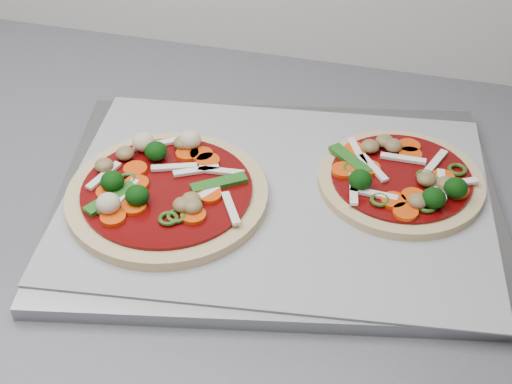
# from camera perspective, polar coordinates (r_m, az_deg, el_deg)

# --- Properties ---
(baking_tray) EXTENTS (0.51, 0.42, 0.01)m
(baking_tray) POSITION_cam_1_polar(r_m,az_deg,el_deg) (0.74, 1.70, -0.65)
(baking_tray) COLOR gray
(baking_tray) RESTS_ON countertop
(parchment) EXTENTS (0.47, 0.37, 0.00)m
(parchment) POSITION_cam_1_polar(r_m,az_deg,el_deg) (0.74, 1.72, -0.15)
(parchment) COLOR #A4A4A9
(parchment) RESTS_ON baking_tray
(pizza_left) EXTENTS (0.24, 0.24, 0.03)m
(pizza_left) POSITION_cam_1_polar(r_m,az_deg,el_deg) (0.73, -7.34, 0.13)
(pizza_left) COLOR tan
(pizza_left) RESTS_ON parchment
(pizza_right) EXTENTS (0.17, 0.17, 0.03)m
(pizza_right) POSITION_cam_1_polar(r_m,az_deg,el_deg) (0.76, 11.58, 1.01)
(pizza_right) COLOR tan
(pizza_right) RESTS_ON parchment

